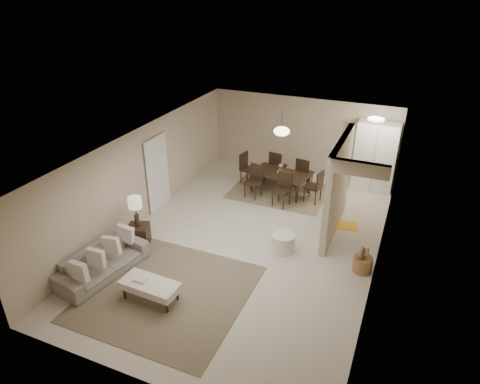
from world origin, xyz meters
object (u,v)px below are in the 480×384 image
at_px(sofa, 102,262).
at_px(round_pouf, 283,243).
at_px(side_table, 139,235).
at_px(dining_table, 279,183).
at_px(pantry_cabinet, 375,157).
at_px(ottoman_bench, 150,286).
at_px(wicker_basket, 362,264).

xyz_separation_m(sofa, round_pouf, (3.34, 2.39, -0.09)).
bearing_deg(side_table, dining_table, 61.01).
bearing_deg(pantry_cabinet, sofa, -125.86).
bearing_deg(dining_table, round_pouf, -58.84).
bearing_deg(round_pouf, ottoman_bench, -125.42).
height_order(pantry_cabinet, dining_table, pantry_cabinet).
xyz_separation_m(ottoman_bench, wicker_basket, (3.77, 2.63, -0.16)).
bearing_deg(wicker_basket, round_pouf, 177.96).
relative_size(pantry_cabinet, ottoman_bench, 1.73).
bearing_deg(sofa, wicker_basket, -56.40).
xyz_separation_m(pantry_cabinet, dining_table, (-2.52, -1.33, -0.75)).
relative_size(ottoman_bench, side_table, 2.31).
distance_m(sofa, side_table, 1.28).
xyz_separation_m(pantry_cabinet, side_table, (-4.75, -5.36, -0.79)).
xyz_separation_m(sofa, dining_table, (2.28, 5.31, -0.00)).
xyz_separation_m(pantry_cabinet, ottoman_bench, (-3.37, -6.94, -0.71)).
relative_size(sofa, round_pouf, 3.72).
distance_m(sofa, round_pouf, 4.11).
distance_m(pantry_cabinet, side_table, 7.21).
height_order(round_pouf, dining_table, dining_table).
height_order(sofa, ottoman_bench, sofa).
relative_size(wicker_basket, dining_table, 0.25).
distance_m(pantry_cabinet, sofa, 8.23).
bearing_deg(sofa, round_pouf, -44.92).
xyz_separation_m(side_table, round_pouf, (3.29, 1.11, -0.04)).
bearing_deg(side_table, wicker_basket, 11.46).
relative_size(pantry_cabinet, sofa, 1.01).
bearing_deg(sofa, side_table, 7.27).
height_order(side_table, round_pouf, side_table).
bearing_deg(sofa, pantry_cabinet, -26.35).
relative_size(side_table, round_pouf, 0.94).
distance_m(pantry_cabinet, dining_table, 2.95).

